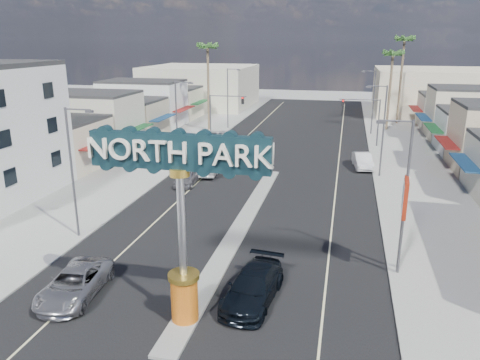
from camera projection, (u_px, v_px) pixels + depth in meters
The scene contains 26 objects.
ground at pixel (274, 170), 48.91m from camera, with size 160.00×160.00×0.00m, color gray.
road at pixel (274, 170), 48.91m from camera, with size 20.00×120.00×0.01m, color black.
median_island at pixel (240, 227), 33.96m from camera, with size 1.30×30.00×0.16m, color gray.
sidewalk_left at pixel (149, 162), 51.88m from camera, with size 8.00×120.00×0.12m, color gray.
sidewalk_right at pixel (415, 178), 45.91m from camera, with size 8.00×120.00×0.12m, color gray.
storefront_row_left at pixel (119, 115), 65.29m from camera, with size 12.00×42.00×6.00m, color beige.
backdrop_far_left at pixel (201, 86), 94.42m from camera, with size 20.00×20.00×8.00m, color #B7B29E.
backdrop_far_right at pixel (432, 91), 85.04m from camera, with size 20.00×20.00×8.00m, color beige.
gateway_sign at pixel (181, 208), 21.05m from camera, with size 8.20×1.50×9.15m.
traffic_signal_left at pixel (223, 108), 62.69m from camera, with size 5.09×0.45×6.00m.
traffic_signal_right at pixel (364, 113), 58.77m from camera, with size 5.09×0.45×6.00m.
streetlight_l_near at pixel (74, 167), 31.01m from camera, with size 2.03×0.22×9.00m.
streetlight_l_mid at pixel (178, 119), 49.67m from camera, with size 2.03×0.22×9.00m.
streetlight_l_far at pixel (229, 95), 70.19m from camera, with size 2.03×0.22×9.00m.
streetlight_r_near at pixel (403, 188), 26.56m from camera, with size 2.03×0.22×9.00m.
streetlight_r_mid at pixel (382, 127), 45.22m from camera, with size 2.03×0.22×9.00m.
streetlight_r_far at pixel (372, 99), 65.74m from camera, with size 2.03×0.22×9.00m.
palm_left_far at pixel (208, 51), 67.01m from camera, with size 2.60×2.60×13.10m.
palm_right_mid at pixel (393, 58), 67.32m from camera, with size 2.60×2.60×12.10m.
palm_right_far at pixel (404, 44), 71.97m from camera, with size 2.60×2.60×14.10m.
suv_left at pixel (75, 283), 24.82m from camera, with size 2.53×5.50×1.53m, color #A09FA4.
suv_right at pixel (253, 287), 24.37m from camera, with size 2.31×5.69×1.65m, color black.
car_parked_left at pixel (187, 177), 43.95m from camera, with size 1.71×4.25×1.45m, color slate.
car_parked_right at pixel (363, 161), 49.63m from camera, with size 1.71×4.90×1.61m, color silver.
city_bus at pixel (210, 153), 49.95m from camera, with size 2.60×11.12×3.10m, color silver.
bank_pylon_sign at pixel (405, 203), 26.10m from camera, with size 0.39×1.79×5.70m.
Camera 1 is at (7.01, -16.71, 13.22)m, focal length 35.00 mm.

